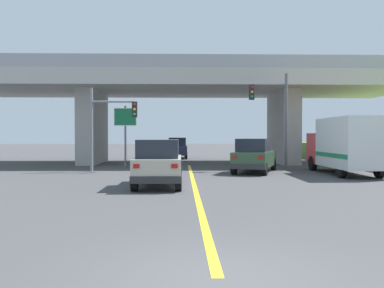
{
  "coord_description": "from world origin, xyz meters",
  "views": [
    {
      "loc": [
        -0.55,
        -6.22,
        2.17
      ],
      "look_at": [
        -0.04,
        14.22,
        1.78
      ],
      "focal_mm": 38.56,
      "sensor_mm": 36.0,
      "label": 1
    }
  ],
  "objects_px": {
    "sedan_oncoming": "(177,148)",
    "highway_sign": "(125,122)",
    "suv_crossing": "(255,155)",
    "suv_lead": "(159,163)",
    "traffic_signal_farside": "(108,120)",
    "traffic_signal_nearside": "(275,110)",
    "box_truck": "(346,145)"
  },
  "relations": [
    {
      "from": "box_truck",
      "to": "sedan_oncoming",
      "type": "height_order",
      "value": "box_truck"
    },
    {
      "from": "traffic_signal_nearside",
      "to": "highway_sign",
      "type": "relative_size",
      "value": 1.42
    },
    {
      "from": "box_truck",
      "to": "traffic_signal_nearside",
      "type": "xyz_separation_m",
      "value": [
        -3.36,
        3.02,
        2.18
      ]
    },
    {
      "from": "suv_crossing",
      "to": "suv_lead",
      "type": "bearing_deg",
      "value": -108.77
    },
    {
      "from": "sedan_oncoming",
      "to": "suv_crossing",
      "type": "bearing_deg",
      "value": -73.21
    },
    {
      "from": "traffic_signal_farside",
      "to": "traffic_signal_nearside",
      "type": "bearing_deg",
      "value": 2.99
    },
    {
      "from": "traffic_signal_nearside",
      "to": "traffic_signal_farside",
      "type": "distance_m",
      "value": 10.49
    },
    {
      "from": "sedan_oncoming",
      "to": "highway_sign",
      "type": "height_order",
      "value": "highway_sign"
    },
    {
      "from": "box_truck",
      "to": "highway_sign",
      "type": "height_order",
      "value": "highway_sign"
    },
    {
      "from": "suv_crossing",
      "to": "highway_sign",
      "type": "height_order",
      "value": "highway_sign"
    },
    {
      "from": "suv_crossing",
      "to": "traffic_signal_farside",
      "type": "height_order",
      "value": "traffic_signal_farside"
    },
    {
      "from": "box_truck",
      "to": "traffic_signal_farside",
      "type": "distance_m",
      "value": 14.12
    },
    {
      "from": "traffic_signal_nearside",
      "to": "highway_sign",
      "type": "distance_m",
      "value": 10.54
    },
    {
      "from": "traffic_signal_nearside",
      "to": "highway_sign",
      "type": "xyz_separation_m",
      "value": [
        -9.92,
        3.48,
        -0.68
      ]
    },
    {
      "from": "suv_crossing",
      "to": "box_truck",
      "type": "distance_m",
      "value": 5.16
    },
    {
      "from": "sedan_oncoming",
      "to": "highway_sign",
      "type": "relative_size",
      "value": 1.06
    },
    {
      "from": "suv_crossing",
      "to": "traffic_signal_nearside",
      "type": "distance_m",
      "value": 3.63
    },
    {
      "from": "box_truck",
      "to": "traffic_signal_nearside",
      "type": "relative_size",
      "value": 1.12
    },
    {
      "from": "suv_lead",
      "to": "traffic_signal_nearside",
      "type": "bearing_deg",
      "value": 50.27
    },
    {
      "from": "traffic_signal_nearside",
      "to": "traffic_signal_farside",
      "type": "bearing_deg",
      "value": -177.01
    },
    {
      "from": "box_truck",
      "to": "highway_sign",
      "type": "distance_m",
      "value": 14.87
    },
    {
      "from": "suv_crossing",
      "to": "sedan_oncoming",
      "type": "bearing_deg",
      "value": 126.73
    },
    {
      "from": "suv_crossing",
      "to": "traffic_signal_farside",
      "type": "bearing_deg",
      "value": -167.16
    },
    {
      "from": "sedan_oncoming",
      "to": "traffic_signal_nearside",
      "type": "distance_m",
      "value": 15.67
    },
    {
      "from": "suv_crossing",
      "to": "sedan_oncoming",
      "type": "distance_m",
      "value": 16.42
    },
    {
      "from": "box_truck",
      "to": "sedan_oncoming",
      "type": "relative_size",
      "value": 1.5
    },
    {
      "from": "suv_lead",
      "to": "traffic_signal_farside",
      "type": "relative_size",
      "value": 0.86
    },
    {
      "from": "suv_lead",
      "to": "traffic_signal_nearside",
      "type": "height_order",
      "value": "traffic_signal_nearside"
    },
    {
      "from": "sedan_oncoming",
      "to": "traffic_signal_nearside",
      "type": "relative_size",
      "value": 0.75
    },
    {
      "from": "suv_lead",
      "to": "traffic_signal_farside",
      "type": "bearing_deg",
      "value": 114.62
    },
    {
      "from": "suv_crossing",
      "to": "sedan_oncoming",
      "type": "height_order",
      "value": "same"
    },
    {
      "from": "suv_lead",
      "to": "traffic_signal_farside",
      "type": "height_order",
      "value": "traffic_signal_farside"
    }
  ]
}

